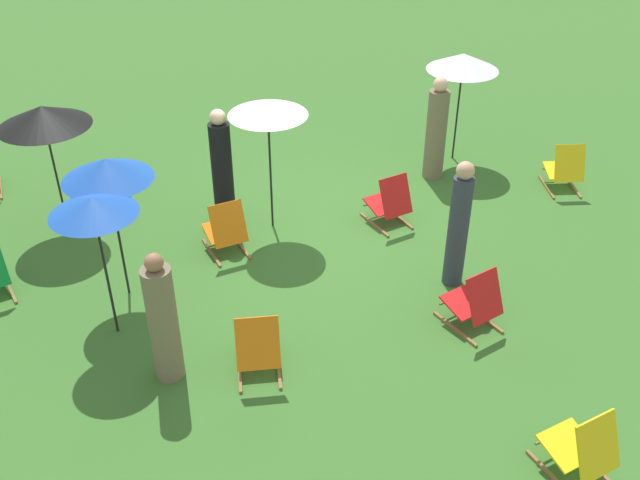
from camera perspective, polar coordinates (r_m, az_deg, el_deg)
The scene contains 16 objects.
ground_plane at distance 10.76m, azimuth -2.11°, elevation 1.08°, with size 40.00×40.00×0.00m, color #386B28.
deckchair_0 at distance 8.85m, azimuth 12.23°, elevation -4.90°, with size 0.65×0.85×0.83m.
deckchair_2 at distance 10.07m, azimuth -7.54°, elevation 0.79°, with size 0.56×0.81×0.83m.
deckchair_5 at distance 8.07m, azimuth -4.99°, elevation -8.53°, with size 0.62×0.84×0.83m.
deckchair_6 at distance 7.46m, azimuth 20.20°, elevation -15.41°, with size 0.59×0.83×0.83m.
deckchair_7 at distance 10.68m, azimuth 5.57°, elevation 2.99°, with size 0.61×0.84×0.83m.
deckchair_9 at distance 12.22m, azimuth 18.95°, elevation 5.36°, with size 0.67×0.86×0.83m.
umbrella_0 at distance 8.17m, azimuth -17.69°, elevation 2.58°, with size 0.98×0.98×1.88m.
umbrella_1 at distance 8.80m, azimuth -16.67°, elevation 5.41°, with size 1.09×1.09×1.96m.
umbrella_2 at distance 10.67m, azimuth -21.26°, elevation 9.19°, with size 1.29×1.29×1.92m.
umbrella_3 at distance 12.31m, azimuth 11.35°, elevation 13.76°, with size 1.20×1.20×1.89m.
umbrella_4 at distance 9.93m, azimuth -4.19°, elevation 10.48°, with size 1.11×1.11×2.01m.
person_0 at distance 10.55m, azimuth -7.81°, elevation 5.50°, with size 0.43×0.43×1.82m.
person_1 at distance 7.93m, azimuth -12.42°, elevation -6.37°, with size 0.37×0.37×1.65m.
person_2 at distance 11.95m, azimuth 9.26°, elevation 8.56°, with size 0.42×0.42×1.74m.
person_3 at distance 9.29m, azimuth 10.99°, elevation 1.06°, with size 0.37×0.37×1.79m.
Camera 1 is at (2.63, 8.72, 5.73)m, focal length 40.08 mm.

